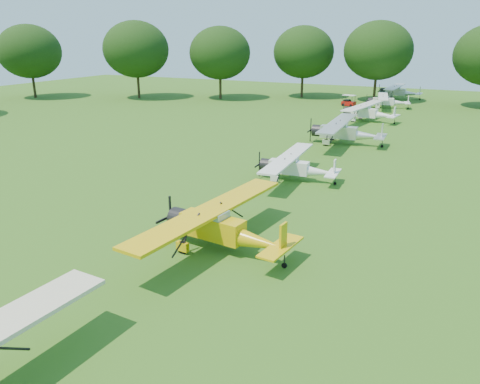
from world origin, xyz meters
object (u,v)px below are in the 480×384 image
Objects in this scene: aircraft_2 at (221,226)px; aircraft_4 at (344,131)px; aircraft_3 at (295,166)px; aircraft_5 at (368,111)px; golf_cart at (348,102)px; aircraft_6 at (387,100)px; aircraft_7 at (399,91)px.

aircraft_4 is (-0.35, 27.23, 0.04)m from aircraft_2.
aircraft_5 is at bearing 86.90° from aircraft_3.
golf_cart is (-6.29, 54.20, -0.79)m from aircraft_2.
aircraft_2 is at bearing -99.32° from aircraft_6.
aircraft_4 is at bearing 85.15° from aircraft_3.
aircraft_7 is at bearing 79.17° from golf_cart.
golf_cart is at bearing 99.67° from aircraft_4.
aircraft_3 is (-0.70, 13.27, -0.21)m from aircraft_2.
aircraft_3 is at bearing -100.09° from aircraft_6.
aircraft_3 is 0.82× the size of aircraft_4.
aircraft_6 is at bearing 97.40° from aircraft_5.
aircraft_4 reaches higher than aircraft_6.
aircraft_2 is 54.50m from aircraft_6.
aircraft_6 is 0.88× the size of aircraft_7.
aircraft_4 is (0.35, 13.96, 0.25)m from aircraft_3.
aircraft_5 is at bearing 89.25° from aircraft_4.
aircraft_6 reaches higher than aircraft_3.
aircraft_2 is 41.53m from aircraft_5.
aircraft_7 is (-0.23, 39.56, -0.07)m from aircraft_4.
aircraft_4 is 1.19× the size of aircraft_6.
aircraft_2 is 1.18× the size of aircraft_3.
aircraft_7 is at bearing 86.46° from aircraft_3.
aircraft_3 is 13.97m from aircraft_4.
aircraft_7 is (0.28, 25.26, 0.04)m from aircraft_5.
aircraft_6 is (0.11, 41.22, 0.02)m from aircraft_3.
aircraft_5 is (-0.50, 14.29, -0.10)m from aircraft_4.
aircraft_3 is at bearing -68.62° from golf_cart.
aircraft_6 is (-0.59, 54.50, -0.19)m from aircraft_2.
aircraft_5 is 5.13× the size of golf_cart.
aircraft_6 is (-0.25, 27.27, -0.23)m from aircraft_4.
aircraft_3 is at bearing -87.72° from aircraft_7.
aircraft_2 is 5.35× the size of golf_cart.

